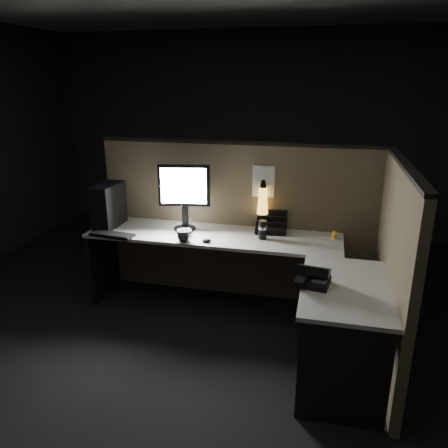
% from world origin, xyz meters
% --- Properties ---
extents(floor, '(6.00, 6.00, 0.00)m').
position_xyz_m(floor, '(0.00, 0.00, 0.00)').
color(floor, black).
rests_on(floor, ground).
extents(room_shell, '(6.00, 6.00, 6.00)m').
position_xyz_m(room_shell, '(0.00, 0.00, 1.62)').
color(room_shell, silver).
rests_on(room_shell, ground).
extents(partition_back, '(2.66, 0.06, 1.50)m').
position_xyz_m(partition_back, '(0.00, 0.93, 0.75)').
color(partition_back, brown).
rests_on(partition_back, ground).
extents(partition_right, '(0.06, 1.66, 1.50)m').
position_xyz_m(partition_right, '(1.33, 0.10, 0.75)').
color(partition_right, brown).
rests_on(partition_right, ground).
extents(desk, '(2.60, 1.60, 0.73)m').
position_xyz_m(desk, '(0.18, 0.25, 0.58)').
color(desk, beige).
rests_on(desk, ground).
extents(pc_tower, '(0.18, 0.39, 0.41)m').
position_xyz_m(pc_tower, '(-1.17, 0.60, 0.93)').
color(pc_tower, black).
rests_on(pc_tower, desk).
extents(monitor, '(0.47, 0.20, 0.61)m').
position_xyz_m(monitor, '(-0.44, 0.68, 1.10)').
color(monitor, black).
rests_on(monitor, desk).
extents(keyboard, '(0.42, 0.18, 0.02)m').
position_xyz_m(keyboard, '(-1.02, 0.34, 0.74)').
color(keyboard, black).
rests_on(keyboard, desk).
extents(mouse, '(0.09, 0.07, 0.03)m').
position_xyz_m(mouse, '(-0.16, 0.39, 0.75)').
color(mouse, black).
rests_on(mouse, desk).
extents(clip_lamp, '(0.05, 0.18, 0.23)m').
position_xyz_m(clip_lamp, '(-0.47, 0.81, 0.87)').
color(clip_lamp, silver).
rests_on(clip_lamp, desk).
extents(organizer, '(0.30, 0.27, 0.21)m').
position_xyz_m(organizer, '(0.35, 0.81, 0.78)').
color(organizer, black).
rests_on(organizer, desk).
extents(lava_lamp, '(0.12, 0.12, 0.47)m').
position_xyz_m(lava_lamp, '(0.26, 0.86, 0.92)').
color(lava_lamp, black).
rests_on(lava_lamp, desk).
extents(travel_mug, '(0.07, 0.07, 0.17)m').
position_xyz_m(travel_mug, '(0.30, 0.58, 0.81)').
color(travel_mug, black).
rests_on(travel_mug, desk).
extents(steel_mug, '(0.17, 0.17, 0.11)m').
position_xyz_m(steel_mug, '(-0.34, 0.35, 0.78)').
color(steel_mug, silver).
rests_on(steel_mug, desk).
extents(figurine, '(0.05, 0.05, 0.05)m').
position_xyz_m(figurine, '(0.92, 0.73, 0.78)').
color(figurine, yellow).
rests_on(figurine, desk).
extents(pinned_paper, '(0.20, 0.00, 0.29)m').
position_xyz_m(pinned_paper, '(0.25, 0.90, 1.17)').
color(pinned_paper, white).
rests_on(pinned_paper, partition_back).
extents(desk_phone, '(0.25, 0.26, 0.13)m').
position_xyz_m(desk_phone, '(0.77, -0.22, 0.78)').
color(desk_phone, black).
rests_on(desk_phone, desk).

